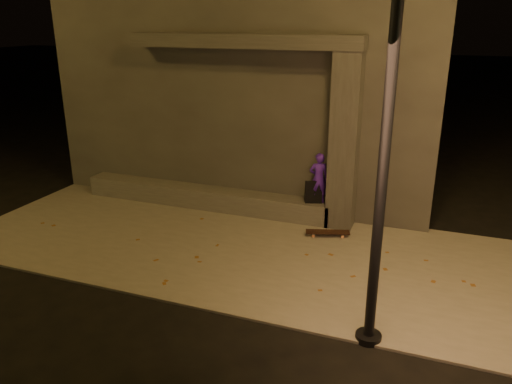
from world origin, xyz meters
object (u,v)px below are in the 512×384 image
at_px(backpack, 313,194).
at_px(skateboarder, 319,178).
at_px(skateboard, 328,232).
at_px(street_lamp_0, 396,26).
at_px(column, 344,143).

bearing_deg(backpack, skateboarder, -19.11).
height_order(skateboarder, skateboard, skateboarder).
xyz_separation_m(skateboarder, skateboard, (0.39, -0.65, -0.92)).
relative_size(skateboarder, street_lamp_0, 0.15).
xyz_separation_m(skateboarder, backpack, (-0.10, 0.00, -0.37)).
bearing_deg(backpack, column, -19.11).
distance_m(skateboarder, backpack, 0.39).
relative_size(skateboarder, skateboard, 1.20).
height_order(backpack, skateboard, backpack).
bearing_deg(column, street_lamp_0, -72.72).
bearing_deg(backpack, skateboard, -72.20).
bearing_deg(skateboarder, column, 160.19).
xyz_separation_m(skateboard, street_lamp_0, (1.30, -3.16, 4.02)).
distance_m(column, skateboarder, 0.95).
height_order(skateboarder, backpack, skateboarder).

